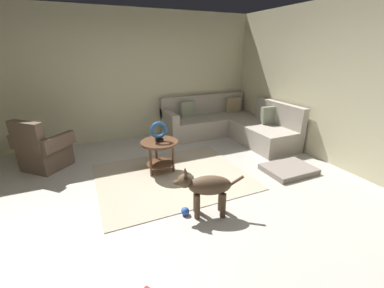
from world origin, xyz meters
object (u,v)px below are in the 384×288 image
armchair (43,151)px  dog (206,187)px  dog_bed_mat (288,169)px  torus_sculpture (159,131)px  dog_toy_ball (185,211)px  sectional_couch (228,125)px  side_table (160,148)px

armchair → dog: (1.92, -2.26, 0.05)m
armchair → dog_bed_mat: 4.13m
armchair → dog: 2.97m
torus_sculpture → dog_bed_mat: (1.95, -0.87, -0.67)m
dog_toy_ball → sectional_couch: bearing=48.6°
armchair → dog: size_ratio=1.22×
armchair → side_table: 1.99m
sectional_couch → torus_sculpture: (-1.96, -1.06, 0.42)m
armchair → side_table: armchair is taller
dog_toy_ball → torus_sculpture: bearing=86.5°
side_table → dog_toy_ball: (-0.08, -1.25, -0.37)m
dog → dog_toy_ball: (-0.24, 0.09, -0.33)m
side_table → dog: dog is taller
side_table → dog: 1.34m
sectional_couch → dog_bed_mat: sectional_couch is taller
armchair → side_table: size_ratio=1.65×
sectional_couch → torus_sculpture: sectional_couch is taller
dog_bed_mat → dog_toy_ball: dog_toy_ball is taller
sectional_couch → dog: 3.00m
side_table → dog_toy_ball: side_table is taller
side_table → torus_sculpture: 0.29m
dog_toy_ball → dog_bed_mat: bearing=10.5°
sectional_couch → dog_toy_ball: size_ratio=21.96×
armchair → torus_sculpture: bearing=16.2°
side_table → dog_toy_ball: size_ratio=5.86×
torus_sculpture → dog_toy_ball: torus_sculpture is taller
armchair → side_table: (1.76, -0.93, 0.09)m
sectional_couch → torus_sculpture: 2.27m
side_table → torus_sculpture: bearing=-93.6°
dog → dog_toy_ball: 0.41m
sectional_couch → dog_toy_ball: bearing=-131.4°
sectional_couch → armchair: same height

